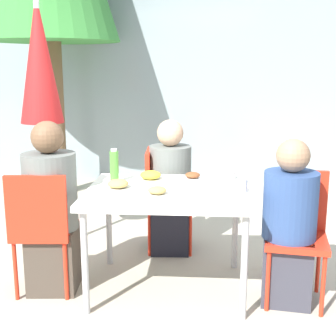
{
  "coord_description": "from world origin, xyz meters",
  "views": [
    {
      "loc": [
        0.22,
        -3.09,
        1.56
      ],
      "look_at": [
        0.0,
        0.0,
        0.88
      ],
      "focal_mm": 50.0,
      "sensor_mm": 36.0,
      "label": 1
    }
  ],
  "objects_px": {
    "chair_right": "(296,225)",
    "salad_bowl": "(224,175)",
    "person_left": "(51,213)",
    "bottle": "(114,166)",
    "chair_far": "(161,191)",
    "closed_umbrella": "(40,71)",
    "chair_left": "(42,224)",
    "person_right": "(289,228)",
    "person_far": "(170,191)",
    "drinking_cup": "(242,186)"
  },
  "relations": [
    {
      "from": "chair_left",
      "to": "bottle",
      "type": "bearing_deg",
      "value": 30.88
    },
    {
      "from": "chair_far",
      "to": "drinking_cup",
      "type": "xyz_separation_m",
      "value": [
        0.61,
        -0.79,
        0.27
      ]
    },
    {
      "from": "chair_right",
      "to": "person_right",
      "type": "relative_size",
      "value": 0.79
    },
    {
      "from": "person_left",
      "to": "chair_right",
      "type": "distance_m",
      "value": 1.68
    },
    {
      "from": "chair_left",
      "to": "closed_umbrella",
      "type": "xyz_separation_m",
      "value": [
        -0.23,
        0.8,
        1.01
      ]
    },
    {
      "from": "chair_left",
      "to": "chair_far",
      "type": "height_order",
      "value": "same"
    },
    {
      "from": "closed_umbrella",
      "to": "drinking_cup",
      "type": "bearing_deg",
      "value": -23.9
    },
    {
      "from": "drinking_cup",
      "to": "salad_bowl",
      "type": "bearing_deg",
      "value": 105.59
    },
    {
      "from": "chair_left",
      "to": "person_left",
      "type": "bearing_deg",
      "value": 58.02
    },
    {
      "from": "bottle",
      "to": "salad_bowl",
      "type": "xyz_separation_m",
      "value": [
        0.8,
        0.16,
        -0.09
      ]
    },
    {
      "from": "chair_far",
      "to": "bottle",
      "type": "xyz_separation_m",
      "value": [
        -0.29,
        -0.57,
        0.34
      ]
    },
    {
      "from": "chair_right",
      "to": "salad_bowl",
      "type": "distance_m",
      "value": 0.66
    },
    {
      "from": "drinking_cup",
      "to": "salad_bowl",
      "type": "xyz_separation_m",
      "value": [
        -0.1,
        0.37,
        -0.01
      ]
    },
    {
      "from": "bottle",
      "to": "salad_bowl",
      "type": "height_order",
      "value": "bottle"
    },
    {
      "from": "person_far",
      "to": "person_left",
      "type": "bearing_deg",
      "value": -48.24
    },
    {
      "from": "chair_far",
      "to": "bottle",
      "type": "relative_size",
      "value": 3.53
    },
    {
      "from": "closed_umbrella",
      "to": "salad_bowl",
      "type": "distance_m",
      "value": 1.69
    },
    {
      "from": "chair_right",
      "to": "person_far",
      "type": "bearing_deg",
      "value": -31.24
    },
    {
      "from": "chair_right",
      "to": "chair_far",
      "type": "relative_size",
      "value": 1.0
    },
    {
      "from": "drinking_cup",
      "to": "closed_umbrella",
      "type": "bearing_deg",
      "value": 156.1
    },
    {
      "from": "chair_left",
      "to": "salad_bowl",
      "type": "xyz_separation_m",
      "value": [
        1.25,
        0.47,
        0.25
      ]
    },
    {
      "from": "chair_far",
      "to": "closed_umbrella",
      "type": "xyz_separation_m",
      "value": [
        -0.97,
        -0.09,
        1.01
      ]
    },
    {
      "from": "person_right",
      "to": "closed_umbrella",
      "type": "relative_size",
      "value": 0.52
    },
    {
      "from": "person_left",
      "to": "closed_umbrella",
      "type": "xyz_separation_m",
      "value": [
        -0.27,
        0.71,
        0.96
      ]
    },
    {
      "from": "person_left",
      "to": "chair_far",
      "type": "xyz_separation_m",
      "value": [
        0.7,
        0.8,
        -0.05
      ]
    },
    {
      "from": "chair_left",
      "to": "person_left",
      "type": "xyz_separation_m",
      "value": [
        0.04,
        0.08,
        0.05
      ]
    },
    {
      "from": "bottle",
      "to": "salad_bowl",
      "type": "distance_m",
      "value": 0.82
    },
    {
      "from": "person_left",
      "to": "bottle",
      "type": "relative_size",
      "value": 4.87
    },
    {
      "from": "person_right",
      "to": "salad_bowl",
      "type": "height_order",
      "value": "person_right"
    },
    {
      "from": "drinking_cup",
      "to": "chair_far",
      "type": "bearing_deg",
      "value": 127.8
    },
    {
      "from": "person_right",
      "to": "salad_bowl",
      "type": "relative_size",
      "value": 6.41
    },
    {
      "from": "person_left",
      "to": "drinking_cup",
      "type": "height_order",
      "value": "person_left"
    },
    {
      "from": "person_left",
      "to": "chair_right",
      "type": "relative_size",
      "value": 1.38
    },
    {
      "from": "person_right",
      "to": "chair_far",
      "type": "height_order",
      "value": "person_right"
    },
    {
      "from": "person_far",
      "to": "chair_left",
      "type": "bearing_deg",
      "value": -46.83
    },
    {
      "from": "bottle",
      "to": "chair_left",
      "type": "bearing_deg",
      "value": -145.11
    },
    {
      "from": "chair_left",
      "to": "person_right",
      "type": "relative_size",
      "value": 0.79
    },
    {
      "from": "salad_bowl",
      "to": "chair_right",
      "type": "bearing_deg",
      "value": -38.77
    },
    {
      "from": "chair_left",
      "to": "chair_far",
      "type": "relative_size",
      "value": 1.0
    },
    {
      "from": "chair_right",
      "to": "closed_umbrella",
      "type": "height_order",
      "value": "closed_umbrella"
    },
    {
      "from": "chair_far",
      "to": "person_far",
      "type": "bearing_deg",
      "value": 58.02
    },
    {
      "from": "person_far",
      "to": "bottle",
      "type": "bearing_deg",
      "value": -37.7
    },
    {
      "from": "chair_far",
      "to": "closed_umbrella",
      "type": "distance_m",
      "value": 1.4
    },
    {
      "from": "person_right",
      "to": "chair_far",
      "type": "relative_size",
      "value": 1.27
    },
    {
      "from": "person_left",
      "to": "chair_right",
      "type": "xyz_separation_m",
      "value": [
        1.68,
        0.01,
        -0.05
      ]
    },
    {
      "from": "person_right",
      "to": "chair_right",
      "type": "bearing_deg",
      "value": -121.98
    },
    {
      "from": "closed_umbrella",
      "to": "drinking_cup",
      "type": "xyz_separation_m",
      "value": [
        1.58,
        -0.7,
        -0.75
      ]
    },
    {
      "from": "person_far",
      "to": "drinking_cup",
      "type": "bearing_deg",
      "value": 33.04
    },
    {
      "from": "chair_left",
      "to": "salad_bowl",
      "type": "height_order",
      "value": "chair_left"
    },
    {
      "from": "person_far",
      "to": "drinking_cup",
      "type": "distance_m",
      "value": 0.94
    }
  ]
}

